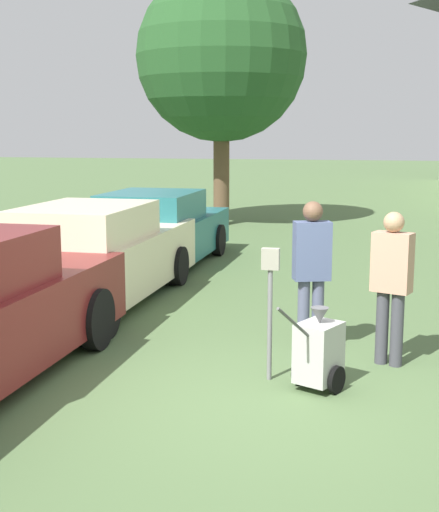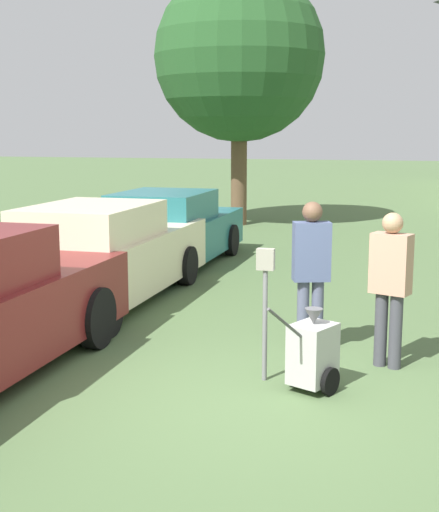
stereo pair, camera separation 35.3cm
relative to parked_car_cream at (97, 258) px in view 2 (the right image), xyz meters
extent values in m
plane|color=#4C663D|center=(2.90, -3.31, -0.70)|extent=(120.00, 120.00, 0.00)
cylinder|color=black|center=(0.94, -2.05, -0.34)|extent=(0.19, 0.74, 0.74)
cube|color=beige|center=(0.00, 0.04, -0.11)|extent=(1.82, 5.26, 0.83)
cube|color=beige|center=(0.00, -0.17, 0.56)|extent=(1.58, 2.22, 0.50)
cylinder|color=black|center=(-0.86, 1.67, -0.38)|extent=(0.18, 0.65, 0.65)
cylinder|color=black|center=(0.88, 1.66, -0.38)|extent=(0.18, 0.65, 0.65)
cylinder|color=black|center=(0.86, -1.60, -0.38)|extent=(0.18, 0.65, 0.65)
cube|color=#23666B|center=(0.00, 3.15, -0.16)|extent=(1.83, 4.87, 0.74)
cube|color=#23666B|center=(0.00, 2.95, 0.48)|extent=(1.59, 2.05, 0.53)
cylinder|color=black|center=(-0.87, 4.66, -0.38)|extent=(0.18, 0.65, 0.65)
cylinder|color=black|center=(0.89, 4.65, -0.38)|extent=(0.18, 0.65, 0.65)
cylinder|color=black|center=(-0.89, 1.65, -0.38)|extent=(0.18, 0.65, 0.65)
cylinder|color=black|center=(0.87, 1.63, -0.38)|extent=(0.18, 0.65, 0.65)
cylinder|color=slate|center=(3.09, -2.64, -0.12)|extent=(0.05, 0.05, 1.17)
cube|color=gray|center=(3.09, -2.64, 0.58)|extent=(0.18, 0.09, 0.22)
cylinder|color=#515670|center=(3.49, -1.54, -0.27)|extent=(0.14, 0.14, 0.86)
cylinder|color=#515670|center=(3.33, -1.60, -0.27)|extent=(0.14, 0.14, 0.86)
cube|color=#4C597F|center=(3.41, -1.57, 0.50)|extent=(0.47, 0.34, 0.68)
sphere|color=brown|center=(3.41, -1.57, 0.96)|extent=(0.23, 0.23, 0.23)
cylinder|color=#3F3F47|center=(4.39, -1.90, -0.29)|extent=(0.14, 0.14, 0.83)
cylinder|color=#3F3F47|center=(4.23, -1.84, -0.29)|extent=(0.14, 0.14, 0.83)
cube|color=tan|center=(4.31, -1.87, 0.45)|extent=(0.47, 0.35, 0.66)
sphere|color=tan|center=(4.31, -1.87, 0.89)|extent=(0.22, 0.22, 0.22)
cube|color=#B2B2AD|center=(3.62, -2.81, -0.32)|extent=(0.51, 0.55, 0.60)
cone|color=#59595B|center=(3.62, -2.81, 0.06)|extent=(0.18, 0.18, 0.16)
cylinder|color=#4C4C4C|center=(3.42, -3.24, 0.08)|extent=(0.28, 0.55, 0.43)
cylinder|color=black|center=(3.43, -2.72, -0.56)|extent=(0.16, 0.27, 0.28)
cylinder|color=black|center=(3.81, -2.90, -0.56)|extent=(0.16, 0.27, 0.28)
cylinder|color=brown|center=(-0.14, 9.56, 0.60)|extent=(0.44, 0.44, 2.61)
sphere|color=#234C23|center=(-0.14, 9.56, 3.86)|extent=(4.60, 4.60, 4.60)
camera|label=1|loc=(4.16, -9.71, 1.85)|focal=50.00mm
camera|label=2|loc=(4.50, -9.62, 1.85)|focal=50.00mm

